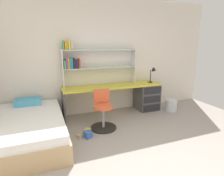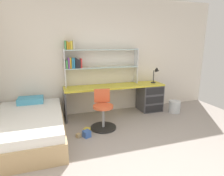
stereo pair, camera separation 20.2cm
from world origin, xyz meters
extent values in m
cube|color=silver|center=(0.00, 2.74, 1.37)|extent=(5.77, 0.06, 2.73)
cube|color=gold|center=(0.12, 2.42, 0.69)|extent=(2.38, 0.53, 0.04)
cube|color=#4C4C51|center=(1.05, 2.42, 0.33)|extent=(0.53, 0.51, 0.67)
cube|color=#4C4C51|center=(-1.06, 2.42, 0.33)|extent=(0.03, 0.48, 0.67)
cube|color=black|center=(1.05, 2.16, 0.11)|extent=(0.47, 0.01, 0.17)
cube|color=black|center=(1.05, 2.16, 0.33)|extent=(0.47, 0.01, 0.17)
cube|color=black|center=(1.05, 2.16, 0.56)|extent=(0.47, 0.01, 0.17)
cube|color=silver|center=(-1.01, 2.57, 1.14)|extent=(0.02, 0.22, 0.86)
cube|color=silver|center=(0.71, 2.57, 1.14)|extent=(0.02, 0.22, 0.86)
cube|color=silver|center=(-0.15, 2.57, 1.13)|extent=(1.70, 0.22, 0.02)
cube|color=silver|center=(-0.15, 2.57, 1.53)|extent=(1.70, 0.22, 0.02)
cube|color=#4CA559|center=(-0.96, 2.57, 1.23)|extent=(0.04, 0.18, 0.18)
cube|color=purple|center=(-0.92, 2.57, 1.25)|extent=(0.03, 0.17, 0.23)
cube|color=gold|center=(-0.88, 2.57, 1.25)|extent=(0.03, 0.18, 0.24)
cube|color=#338CBF|center=(-0.84, 2.57, 1.25)|extent=(0.03, 0.17, 0.23)
cube|color=#338CBF|center=(-0.80, 2.57, 1.25)|extent=(0.04, 0.12, 0.23)
cube|color=#26262D|center=(-0.76, 2.57, 1.25)|extent=(0.02, 0.16, 0.23)
cube|color=#26262D|center=(-0.73, 2.57, 1.24)|extent=(0.03, 0.19, 0.20)
cube|color=#26262D|center=(-0.69, 2.57, 1.23)|extent=(0.04, 0.17, 0.18)
cube|color=red|center=(-0.65, 2.57, 1.24)|extent=(0.03, 0.18, 0.21)
cube|color=#4CA559|center=(-0.97, 2.57, 1.64)|extent=(0.02, 0.17, 0.19)
cube|color=gold|center=(-0.93, 2.57, 1.63)|extent=(0.02, 0.19, 0.18)
cube|color=gold|center=(-0.89, 2.57, 1.62)|extent=(0.04, 0.13, 0.15)
cube|color=yellow|center=(-0.84, 2.57, 1.63)|extent=(0.04, 0.15, 0.18)
cube|color=beige|center=(-0.79, 2.57, 1.64)|extent=(0.04, 0.13, 0.20)
cylinder|color=black|center=(1.13, 2.41, 0.71)|extent=(0.12, 0.12, 0.02)
cylinder|color=black|center=(1.13, 2.41, 0.87)|extent=(0.02, 0.02, 0.30)
cone|color=black|center=(1.21, 2.36, 1.02)|extent=(0.12, 0.11, 0.13)
cylinder|color=black|center=(-0.37, 1.73, 0.01)|extent=(0.52, 0.52, 0.03)
cylinder|color=#A5A8AD|center=(-0.37, 1.73, 0.22)|extent=(0.05, 0.05, 0.43)
cylinder|color=#D85933|center=(-0.37, 1.73, 0.46)|extent=(0.40, 0.40, 0.05)
cube|color=#D85933|center=(-0.34, 1.91, 0.63)|extent=(0.32, 0.09, 0.28)
cube|color=tan|center=(-1.75, 1.72, 0.16)|extent=(1.23, 1.93, 0.31)
cube|color=white|center=(-1.75, 1.72, 0.38)|extent=(1.17, 1.87, 0.14)
cube|color=#4CA5CC|center=(-1.75, 2.44, 0.51)|extent=(0.50, 0.32, 0.12)
cylinder|color=silver|center=(1.55, 2.06, 0.15)|extent=(0.28, 0.28, 0.29)
cube|color=tan|center=(-0.90, 1.50, 0.04)|extent=(0.10, 0.10, 0.07)
cube|color=#3860B7|center=(-0.75, 1.47, 0.06)|extent=(0.16, 0.16, 0.12)
cube|color=gold|center=(-0.73, 1.61, 0.05)|extent=(0.15, 0.15, 0.11)
camera|label=1|loc=(-1.45, -1.55, 1.66)|focal=29.65mm
camera|label=2|loc=(-1.26, -1.61, 1.66)|focal=29.65mm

